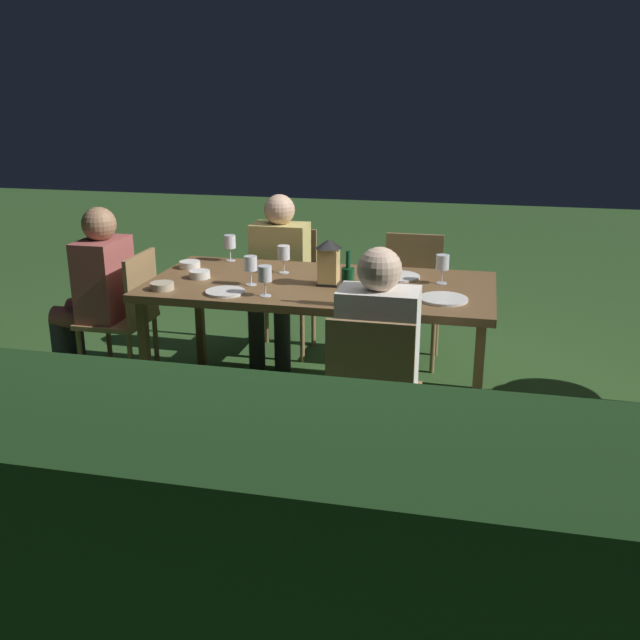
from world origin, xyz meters
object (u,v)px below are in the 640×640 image
Objects in this scene: person_in_cream at (379,348)px; wine_glass_c at (442,264)px; green_bottle_on_table at (348,285)px; wine_glass_b at (230,243)px; chair_side_left_b at (286,285)px; chair_side_right_a at (372,392)px; person_in_mustard at (278,270)px; plate_d at (225,292)px; plate_c at (390,294)px; bowl_salad at (190,264)px; chair_side_left_a at (411,292)px; bowl_bread at (200,274)px; plate_b at (444,299)px; bowl_olives at (162,286)px; plate_a at (398,277)px; wine_glass_e at (265,275)px; chair_head_far at (126,313)px; person_in_rust at (96,288)px; wine_glass_d at (284,254)px; wine_glass_a at (251,265)px; dining_table at (320,291)px; lantern_centerpiece at (329,260)px.

person_in_cream is 0.89m from wine_glass_c.
wine_glass_b is at bearing -41.29° from green_bottle_on_table.
chair_side_left_b is 1.00× the size of chair_side_right_a.
person_in_mustard is 1.02m from plate_d.
bowl_salad is at bearing -14.38° from plate_c.
bowl_salad is at bearing 28.00° from chair_side_left_a.
bowl_salad is at bearing -55.21° from bowl_bread.
chair_side_left_b is 1.62m from plate_b.
wine_glass_c is 1.27× the size of bowl_olives.
plate_b is (-0.27, 1.08, 0.28)m from chair_side_left_a.
plate_a is 0.51m from plate_b.
bowl_olives is at bearing 0.25° from wine_glass_e.
person_in_rust reaches higher than chair_head_far.
wine_glass_b is 0.83× the size of plate_c.
bowl_bread is at bearing -20.32° from green_bottle_on_table.
person_in_cream reaches higher than chair_head_far.
person_in_cream is 6.80× the size of wine_glass_e.
bowl_bread reaches higher than bowl_salad.
chair_side_right_a is at bearing 124.09° from wine_glass_d.
plate_d is at bearing -21.30° from person_in_cream.
plate_a is 1.31m from bowl_salad.
wine_glass_a is at bearing 14.31° from wine_glass_c.
person_in_mustard and person_in_cream have the same top height.
chair_head_far is at bearing 7.34° from plate_a.
chair_side_left_b is at bearing -62.89° from dining_table.
green_bottle_on_table reaches higher than plate_b.
wine_glass_d is (0.72, -1.06, 0.39)m from chair_side_right_a.
wine_glass_a is at bearing -3.84° from plate_b.
person_in_rust reaches higher than dining_table.
plate_c is at bearing -128.00° from green_bottle_on_table.
wine_glass_a is at bearing 167.09° from bowl_bread.
wine_glass_e is (-1.02, 0.33, 0.39)m from chair_head_far.
wine_glass_d is at bearing -26.20° from plate_c.
chair_side_left_b is 4.28× the size of plate_c.
chair_side_right_a is at bearing 90.00° from person_in_cream.
person_in_cream is at bearing 60.46° from plate_b.
wine_glass_d is 1.07m from plate_b.
dining_table is 6.89× the size of green_bottle_on_table.
dining_table is at bearing 11.79° from wine_glass_c.
plate_c is (0.02, -0.52, 0.13)m from person_in_cream.
lantern_centerpiece reaches higher than wine_glass_d.
wine_glass_c is 0.36m from plate_b.
bowl_bread reaches higher than plate_d.
person_in_rust is 1.75m from green_bottle_on_table.
plate_a is 0.99× the size of plate_b.
lantern_centerpiece reaches higher than wine_glass_b.
dining_table is 0.90m from bowl_salad.
wine_glass_c reaches higher than bowl_bread.
person_in_cream is 0.57m from plate_b.
chair_side_right_a is at bearing 113.95° from green_bottle_on_table.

